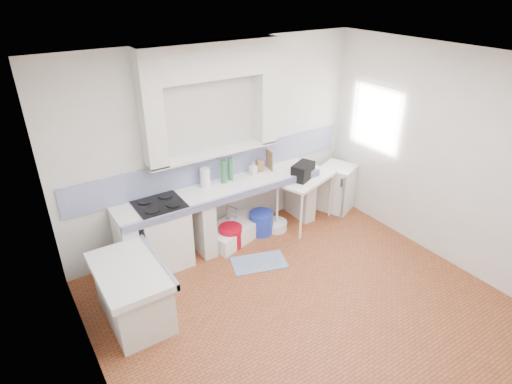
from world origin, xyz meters
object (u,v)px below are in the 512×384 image
sink (235,232)px  fridge (337,187)px  side_table (305,200)px  stove (163,234)px

sink → fridge: size_ratio=1.22×
sink → side_table: (1.15, -0.20, 0.29)m
stove → fridge: bearing=-2.2°
side_table → fridge: fridge is taller
sink → side_table: 1.20m
sink → fridge: (1.89, -0.13, 0.27)m
side_table → fridge: size_ratio=1.25×
stove → side_table: (2.24, -0.22, -0.04)m
fridge → stove: bearing=153.6°
stove → side_table: size_ratio=0.93×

